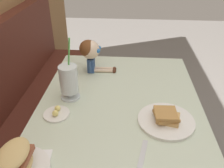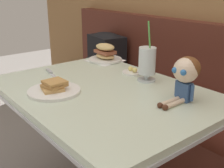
{
  "view_description": "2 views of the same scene",
  "coord_description": "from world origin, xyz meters",
  "px_view_note": "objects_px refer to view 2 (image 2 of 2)",
  "views": [
    {
      "loc": [
        -0.92,
        0.15,
        1.43
      ],
      "look_at": [
        0.08,
        0.22,
        0.81
      ],
      "focal_mm": 37.48,
      "sensor_mm": 36.0,
      "label": 1
    },
    {
      "loc": [
        1.05,
        -0.61,
        1.24
      ],
      "look_at": [
        0.05,
        0.19,
        0.78
      ],
      "focal_mm": 45.82,
      "sensor_mm": 36.0,
      "label": 2
    }
  ],
  "objects_px": {
    "toast_plate": "(54,89)",
    "seated_doll": "(186,73)",
    "milkshake_glass": "(147,62)",
    "butter_saucer": "(133,72)",
    "backpack": "(106,56)",
    "sandwich_plate": "(105,54)",
    "butter_knife": "(51,73)"
  },
  "relations": [
    {
      "from": "butter_knife",
      "to": "butter_saucer",
      "type": "bearing_deg",
      "value": 52.06
    },
    {
      "from": "toast_plate",
      "to": "seated_doll",
      "type": "xyz_separation_m",
      "value": [
        0.45,
        0.4,
        0.11
      ]
    },
    {
      "from": "sandwich_plate",
      "to": "backpack",
      "type": "height_order",
      "value": "sandwich_plate"
    },
    {
      "from": "milkshake_glass",
      "to": "butter_saucer",
      "type": "xyz_separation_m",
      "value": [
        -0.14,
        0.03,
        -0.09
      ]
    },
    {
      "from": "milkshake_glass",
      "to": "seated_doll",
      "type": "bearing_deg",
      "value": -12.31
    },
    {
      "from": "butter_knife",
      "to": "milkshake_glass",
      "type": "bearing_deg",
      "value": 38.03
    },
    {
      "from": "toast_plate",
      "to": "backpack",
      "type": "distance_m",
      "value": 1.04
    },
    {
      "from": "butter_knife",
      "to": "backpack",
      "type": "height_order",
      "value": "backpack"
    },
    {
      "from": "seated_doll",
      "to": "backpack",
      "type": "height_order",
      "value": "seated_doll"
    },
    {
      "from": "toast_plate",
      "to": "milkshake_glass",
      "type": "relative_size",
      "value": 0.79
    },
    {
      "from": "toast_plate",
      "to": "seated_doll",
      "type": "distance_m",
      "value": 0.61
    },
    {
      "from": "milkshake_glass",
      "to": "sandwich_plate",
      "type": "relative_size",
      "value": 1.43
    },
    {
      "from": "toast_plate",
      "to": "backpack",
      "type": "bearing_deg",
      "value": 128.63
    },
    {
      "from": "sandwich_plate",
      "to": "backpack",
      "type": "distance_m",
      "value": 0.45
    },
    {
      "from": "milkshake_glass",
      "to": "butter_saucer",
      "type": "height_order",
      "value": "milkshake_glass"
    },
    {
      "from": "seated_doll",
      "to": "butter_saucer",
      "type": "bearing_deg",
      "value": 167.46
    },
    {
      "from": "toast_plate",
      "to": "butter_saucer",
      "type": "relative_size",
      "value": 2.08
    },
    {
      "from": "toast_plate",
      "to": "butter_saucer",
      "type": "height_order",
      "value": "toast_plate"
    },
    {
      "from": "milkshake_glass",
      "to": "butter_knife",
      "type": "bearing_deg",
      "value": -141.97
    },
    {
      "from": "toast_plate",
      "to": "seated_doll",
      "type": "bearing_deg",
      "value": 41.82
    },
    {
      "from": "sandwich_plate",
      "to": "seated_doll",
      "type": "xyz_separation_m",
      "value": [
        0.75,
        -0.14,
        0.08
      ]
    },
    {
      "from": "milkshake_glass",
      "to": "sandwich_plate",
      "type": "height_order",
      "value": "milkshake_glass"
    },
    {
      "from": "toast_plate",
      "to": "sandwich_plate",
      "type": "relative_size",
      "value": 1.13
    },
    {
      "from": "backpack",
      "to": "sandwich_plate",
      "type": "bearing_deg",
      "value": -38.22
    },
    {
      "from": "seated_doll",
      "to": "toast_plate",
      "type": "bearing_deg",
      "value": -138.18
    },
    {
      "from": "toast_plate",
      "to": "butter_knife",
      "type": "distance_m",
      "value": 0.3
    },
    {
      "from": "milkshake_glass",
      "to": "toast_plate",
      "type": "bearing_deg",
      "value": -108.47
    },
    {
      "from": "milkshake_glass",
      "to": "butter_knife",
      "type": "xyz_separation_m",
      "value": [
        -0.43,
        -0.34,
        -0.1
      ]
    },
    {
      "from": "toast_plate",
      "to": "sandwich_plate",
      "type": "height_order",
      "value": "sandwich_plate"
    },
    {
      "from": "milkshake_glass",
      "to": "seated_doll",
      "type": "xyz_separation_m",
      "value": [
        0.29,
        -0.06,
        0.03
      ]
    },
    {
      "from": "butter_saucer",
      "to": "backpack",
      "type": "xyz_separation_m",
      "value": [
        -0.66,
        0.32,
        -0.09
      ]
    },
    {
      "from": "butter_knife",
      "to": "seated_doll",
      "type": "height_order",
      "value": "seated_doll"
    }
  ]
}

